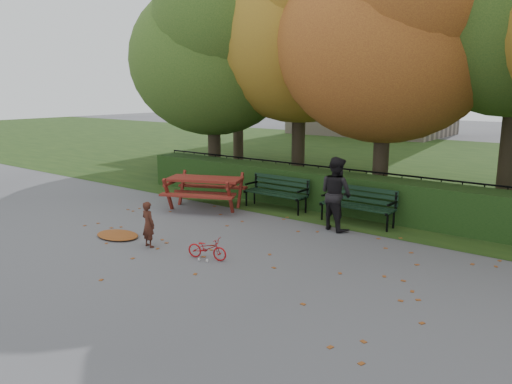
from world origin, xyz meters
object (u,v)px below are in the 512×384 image
Objects in this scene: tree_b at (306,15)px; tree_c at (396,24)px; child at (148,224)px; tree_f at (240,25)px; bench_right at (359,202)px; adult at (336,193)px; tree_a at (215,47)px; bench_left at (277,190)px; bicycle at (207,248)px; picnic_table at (205,185)px.

tree_c is at bearing -13.45° from tree_b.
tree_c is 8.39× the size of child.
tree_c is at bearing -22.35° from tree_f.
bench_right is 0.89m from adult.
tree_f is 9.63× the size of child.
tree_a is 0.94× the size of tree_c.
tree_f is 9.56m from bench_left.
tree_a is 4.16× the size of bench_left.
bench_left reaches higher than bicycle.
picnic_table is (-1.57, -1.16, 0.14)m from bench_left.
bench_left and bench_right have the same top height.
tree_b is 4.88× the size of bench_left.
picnic_table reaches higher than bicycle.
child is at bearing -92.53° from bench_left.
bicycle is (2.85, -2.95, -0.44)m from picnic_table.
bicycle is (-0.85, -6.37, -4.61)m from tree_c.
bench_left is at bearing -2.24° from adult.
tree_f reaches higher than tree_c.
bicycle is (2.42, -7.16, -5.19)m from tree_b.
tree_a is 4.31m from tree_f.
child is 0.56× the size of adult.
picnic_table is 3.43m from child.
tree_b is 9.22× the size of child.
adult is at bearing -88.74° from tree_c.
child is at bearing 73.36° from adult.
tree_b is 5.87m from bench_left.
child is at bearing -82.60° from tree_b.
picnic_table is at bearing -143.48° from bench_left.
child is 1.17× the size of bicycle.
tree_c reaches higher than tree_a.
picnic_table reaches higher than bench_left.
child is 4.25m from adult.
tree_f reaches higher than tree_b.
bench_left is 1.96m from picnic_table.
bench_right is at bearing -33.92° from tree_f.
tree_b reaches higher than picnic_table.
bench_left is at bearing -133.36° from tree_c.
tree_c is at bearing 18.74° from picnic_table.
adult is at bearing -19.99° from bench_left.
adult is at bearing -18.49° from picnic_table.
bench_right is at bearing 0.00° from bench_left.
tree_a reaches higher than bench_right.
bench_right is 2.21× the size of bicycle.
tree_a is 5.43m from picnic_table.
child is at bearing -59.06° from tree_a.
adult is (2.20, -0.80, 0.33)m from bench_left.
tree_f is at bearing 98.45° from picnic_table.
bench_left is (1.14, -3.04, -4.88)m from tree_b.
tree_b is at bearing -31.23° from adult.
child is at bearing -121.09° from bench_right.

